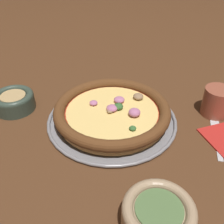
% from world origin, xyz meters
% --- Properties ---
extents(ground_plane, '(3.00, 3.00, 0.00)m').
position_xyz_m(ground_plane, '(0.00, 0.00, 0.00)').
color(ground_plane, '#4C2D19').
extents(pizza_tray, '(0.34, 0.34, 0.01)m').
position_xyz_m(pizza_tray, '(0.00, 0.00, 0.00)').
color(pizza_tray, gray).
rests_on(pizza_tray, ground_plane).
extents(pizza, '(0.30, 0.30, 0.04)m').
position_xyz_m(pizza, '(-0.00, 0.00, 0.03)').
color(pizza, tan).
rests_on(pizza, pizza_tray).
extents(bowl_near, '(0.11, 0.11, 0.05)m').
position_xyz_m(bowl_near, '(-0.09, -0.26, 0.03)').
color(bowl_near, '#334238').
rests_on(bowl_near, ground_plane).
extents(bowl_far, '(0.12, 0.12, 0.06)m').
position_xyz_m(bowl_far, '(0.31, 0.04, 0.03)').
color(bowl_far, '#9E8466').
rests_on(bowl_far, ground_plane).
extents(drinking_cup, '(0.07, 0.07, 0.08)m').
position_xyz_m(drinking_cup, '(-0.00, 0.28, 0.04)').
color(drinking_cup, brown).
rests_on(drinking_cup, ground_plane).
extents(fork, '(0.16, 0.07, 0.00)m').
position_xyz_m(fork, '(0.09, 0.25, 0.00)').
color(fork, '#B7B7BC').
rests_on(fork, ground_plane).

